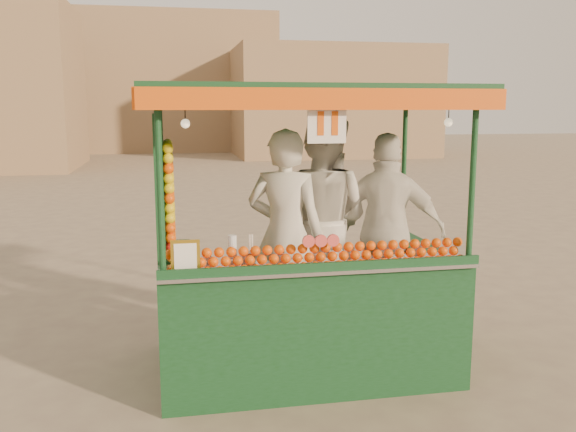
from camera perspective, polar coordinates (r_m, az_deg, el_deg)
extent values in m
plane|color=#716051|center=(5.41, -3.01, -14.31)|extent=(90.00, 90.00, 0.00)
cube|color=#896E4E|center=(29.89, 3.94, 10.43)|extent=(9.00, 6.00, 5.00)
cube|color=#896E4E|center=(34.94, -13.46, 11.75)|extent=(14.00, 7.00, 7.00)
cube|color=#0F3816|center=(5.52, 1.35, -12.23)|extent=(2.41, 1.48, 0.28)
cylinder|color=black|center=(5.41, -7.54, -12.49)|extent=(0.33, 0.09, 0.33)
cylinder|color=black|center=(5.74, 9.68, -11.20)|extent=(0.33, 0.09, 0.33)
cube|color=#0F3816|center=(4.79, 2.93, -9.23)|extent=(2.41, 0.28, 0.74)
cube|color=#0F3816|center=(5.32, -10.24, -7.40)|extent=(0.28, 1.21, 0.74)
cube|color=#0F3816|center=(5.75, 11.67, -6.15)|extent=(0.28, 1.21, 0.74)
cube|color=#B2B2B7|center=(4.71, 2.89, -4.69)|extent=(2.41, 0.43, 0.03)
cylinder|color=#0F3816|center=(4.33, -11.71, 2.42)|extent=(0.05, 0.05, 1.30)
cylinder|color=#0F3816|center=(4.89, 16.64, 3.04)|extent=(0.05, 0.05, 1.30)
cylinder|color=#0F3816|center=(5.72, -11.58, 4.19)|extent=(0.05, 0.05, 1.30)
cylinder|color=#0F3816|center=(6.15, 10.65, 4.61)|extent=(0.05, 0.05, 1.30)
cube|color=#0F3816|center=(5.12, 1.45, 11.44)|extent=(2.60, 1.67, 0.07)
cube|color=#D8510C|center=(4.30, 3.88, 10.73)|extent=(2.60, 0.04, 0.15)
cube|color=#D8510C|center=(5.93, -0.32, 10.52)|extent=(2.60, 0.04, 0.15)
cube|color=#D8510C|center=(5.00, -13.50, 10.36)|extent=(0.04, 1.67, 0.15)
cube|color=#D8510C|center=(5.54, 14.90, 10.23)|extent=(0.04, 1.67, 0.15)
cylinder|color=#D84741|center=(4.53, 3.05, -2.30)|extent=(0.09, 0.02, 0.09)
cube|color=gold|center=(4.42, -9.44, -3.84)|extent=(0.20, 0.02, 0.26)
cube|color=white|center=(4.38, 3.60, 8.53)|extent=(0.28, 0.01, 0.28)
sphere|color=#FFE5B2|center=(4.37, -9.45, 8.41)|extent=(0.06, 0.06, 0.06)
sphere|color=#FFE5B2|center=(4.83, 14.58, 8.36)|extent=(0.06, 0.06, 0.06)
imported|color=beige|center=(5.21, -0.25, -1.72)|extent=(0.76, 0.65, 1.78)
imported|color=silver|center=(5.55, 3.09, -0.42)|extent=(1.17, 1.13, 1.89)
imported|color=silver|center=(5.56, 9.12, -1.36)|extent=(1.10, 0.75, 1.73)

